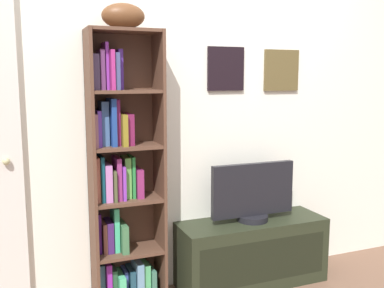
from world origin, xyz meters
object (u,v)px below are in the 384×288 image
Objects in this scene: bookshelf at (121,182)px; tv_stand at (252,252)px; football at (123,16)px; television at (253,193)px.

tv_stand is at bearing -5.38° from bookshelf.
football reaches higher than bookshelf.
bookshelf is at bearing 174.69° from television.
tv_stand is at bearing -90.00° from television.
football is (0.03, -0.03, 1.03)m from bookshelf.
bookshelf reaches higher than television.
television is (0.89, -0.06, -1.17)m from football.
television reaches higher than tv_stand.
bookshelf is 0.93m from television.
television is (0.92, -0.09, -0.14)m from bookshelf.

